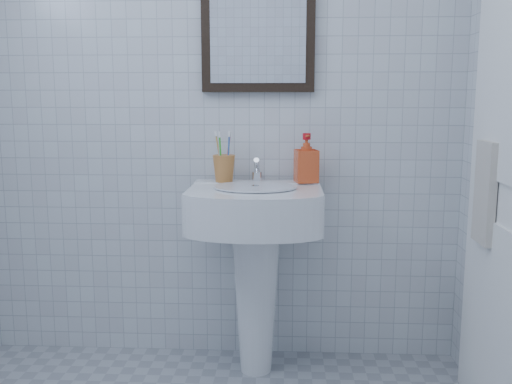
{
  "coord_description": "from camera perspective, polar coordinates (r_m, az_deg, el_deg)",
  "views": [
    {
      "loc": [
        0.3,
        -1.4,
        1.22
      ],
      "look_at": [
        0.19,
        0.86,
        0.84
      ],
      "focal_mm": 40.0,
      "sensor_mm": 36.0,
      "label": 1
    }
  ],
  "objects": [
    {
      "name": "wall_mirror",
      "position": [
        2.6,
        0.21,
        16.79
      ],
      "size": [
        0.5,
        0.04,
        0.62
      ],
      "color": "black",
      "rests_on": "wall_back"
    },
    {
      "name": "soap_dispenser",
      "position": [
        2.51,
        5.06,
        3.38
      ],
      "size": [
        0.11,
        0.11,
        0.21
      ],
      "primitive_type": "imported",
      "rotation": [
        0.0,
        0.0,
        0.19
      ],
      "color": "red",
      "rests_on": "washbasin"
    },
    {
      "name": "toothbrush_cup",
      "position": [
        2.52,
        -3.22,
        2.36
      ],
      "size": [
        0.11,
        0.11,
        0.12
      ],
      "primitive_type": null,
      "rotation": [
        0.0,
        0.0,
        -0.13
      ],
      "color": "#BC7435",
      "rests_on": "washbasin"
    },
    {
      "name": "towel_ring",
      "position": [
        2.25,
        22.69,
        4.45
      ],
      "size": [
        0.01,
        0.18,
        0.18
      ],
      "primitive_type": "torus",
      "rotation": [
        0.0,
        1.57,
        0.0
      ],
      "color": "silver",
      "rests_on": "wall_right"
    },
    {
      "name": "faucet",
      "position": [
        2.51,
        0.09,
        2.0
      ],
      "size": [
        0.05,
        0.1,
        0.11
      ],
      "color": "silver",
      "rests_on": "washbasin"
    },
    {
      "name": "wall_back",
      "position": [
        2.62,
        -3.74,
        10.14
      ],
      "size": [
        2.2,
        0.02,
        2.5
      ],
      "primitive_type": "cube",
      "color": "silver",
      "rests_on": "ground"
    },
    {
      "name": "hand_towel",
      "position": [
        2.26,
        21.93,
        -0.08
      ],
      "size": [
        0.03,
        0.16,
        0.38
      ],
      "primitive_type": "cube",
      "color": "beige",
      "rests_on": "towel_ring"
    },
    {
      "name": "washbasin",
      "position": [
        2.47,
        -0.03,
        -5.64
      ],
      "size": [
        0.56,
        0.41,
        0.85
      ],
      "color": "white",
      "rests_on": "ground"
    }
  ]
}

